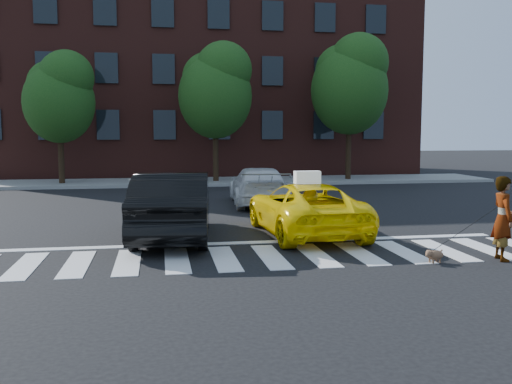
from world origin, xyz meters
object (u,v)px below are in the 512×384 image
(white_suv, at_px, (259,186))
(dog, at_px, (434,255))
(black_sedan, at_px, (173,205))
(tree_left, at_px, (60,94))
(taxi, at_px, (305,209))
(woman, at_px, (503,218))
(tree_right, at_px, (350,81))
(tree_mid, at_px, (216,87))

(white_suv, height_order, dog, white_suv)
(black_sedan, distance_m, white_suv, 6.81)
(tree_left, height_order, taxi, tree_left)
(tree_left, height_order, woman, tree_left)
(tree_right, height_order, taxi, tree_right)
(tree_right, distance_m, woman, 18.84)
(woman, bearing_deg, tree_mid, 22.77)
(tree_left, bearing_deg, black_sedan, -71.09)
(tree_mid, height_order, taxi, tree_mid)
(woman, distance_m, dog, 1.68)
(tree_mid, bearing_deg, dog, -81.73)
(taxi, distance_m, dog, 4.06)
(tree_mid, height_order, dog, tree_mid)
(black_sedan, distance_m, woman, 7.60)
(tree_right, bearing_deg, white_suv, -126.64)
(white_suv, bearing_deg, taxi, 95.46)
(dog, bearing_deg, black_sedan, 121.18)
(tree_left, relative_size, taxi, 1.34)
(black_sedan, bearing_deg, tree_mid, -94.68)
(tree_right, distance_m, white_suv, 11.54)
(taxi, distance_m, white_suv, 6.00)
(tree_mid, height_order, tree_right, tree_right)
(tree_mid, height_order, black_sedan, tree_mid)
(black_sedan, xyz_separation_m, dog, (5.17, -3.62, -0.66))
(black_sedan, xyz_separation_m, woman, (6.69, -3.60, 0.05))
(black_sedan, height_order, woman, woman)
(black_sedan, bearing_deg, white_suv, -112.94)
(tree_left, relative_size, tree_right, 0.84)
(taxi, height_order, white_suv, white_suv)
(tree_left, height_order, tree_mid, tree_mid)
(tree_mid, relative_size, dog, 14.76)
(tree_left, xyz_separation_m, tree_right, (14.50, -0.00, 0.82))
(tree_left, distance_m, dog, 21.19)
(woman, height_order, dog, woman)
(taxi, xyz_separation_m, dog, (1.77, -3.62, -0.51))
(black_sedan, height_order, white_suv, black_sedan)
(tree_mid, xyz_separation_m, dog, (2.63, -18.11, -4.68))
(tree_right, xyz_separation_m, dog, (-4.37, -18.11, -5.10))
(taxi, bearing_deg, black_sedan, -2.68)
(tree_left, distance_m, tree_right, 14.52)
(taxi, bearing_deg, tree_right, -115.64)
(taxi, bearing_deg, tree_left, -62.71)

